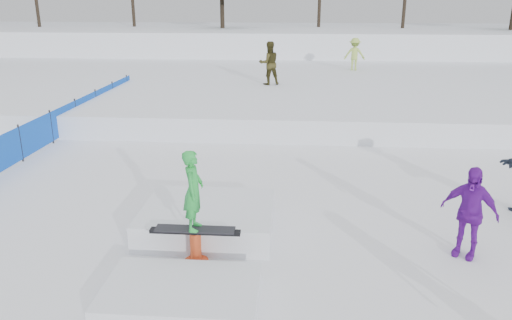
# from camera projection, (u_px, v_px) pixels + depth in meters

# --- Properties ---
(ground) EXTENTS (120.00, 120.00, 0.00)m
(ground) POSITION_uv_depth(u_px,v_px,m) (222.00, 246.00, 9.54)
(ground) COLOR white
(snow_berm) EXTENTS (60.00, 14.00, 2.40)m
(snow_berm) POSITION_uv_depth(u_px,v_px,m) (278.00, 44.00, 37.59)
(snow_berm) COLOR white
(snow_berm) RESTS_ON ground
(snow_midrise) EXTENTS (50.00, 18.00, 0.80)m
(snow_midrise) POSITION_uv_depth(u_px,v_px,m) (268.00, 85.00, 24.58)
(snow_midrise) COLOR white
(snow_midrise) RESTS_ON ground
(safety_fence) EXTENTS (0.05, 16.00, 1.10)m
(safety_fence) POSITION_uv_depth(u_px,v_px,m) (51.00, 127.00, 16.11)
(safety_fence) COLOR blue
(safety_fence) RESTS_ON ground
(walker_olive) EXTENTS (1.11, 0.99, 1.90)m
(walker_olive) POSITION_uv_depth(u_px,v_px,m) (269.00, 63.00, 22.12)
(walker_olive) COLOR #353013
(walker_olive) RESTS_ON snow_midrise
(walker_ygreen) EXTENTS (1.19, 0.81, 1.70)m
(walker_ygreen) POSITION_uv_depth(u_px,v_px,m) (355.00, 54.00, 26.55)
(walker_ygreen) COLOR #A8CA52
(walker_ygreen) RESTS_ON snow_midrise
(spectator_purple) EXTENTS (1.08, 0.91, 1.73)m
(spectator_purple) POSITION_uv_depth(u_px,v_px,m) (469.00, 212.00, 8.96)
(spectator_purple) COLOR #6B15A2
(spectator_purple) RESTS_ON ground
(jib_rail_feature) EXTENTS (2.60, 4.40, 2.11)m
(jib_rail_feature) POSITION_uv_depth(u_px,v_px,m) (202.00, 233.00, 9.38)
(jib_rail_feature) COLOR white
(jib_rail_feature) RESTS_ON ground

